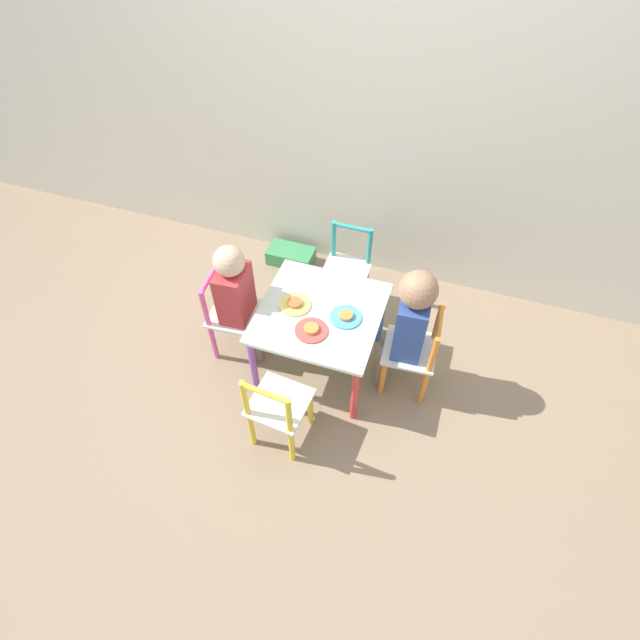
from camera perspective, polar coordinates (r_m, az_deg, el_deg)
The scene contains 13 objects.
ground_plane at distance 2.80m, azimuth 0.00°, elevation -4.90°, with size 6.00×6.00×0.00m, color #8C755B.
house_wall at distance 2.67m, azimuth 6.83°, elevation 27.81°, with size 6.00×0.06×2.60m.
kids_table at distance 2.50m, azimuth 0.00°, elevation 0.08°, with size 0.60×0.60×0.43m.
chair_pink at distance 2.71m, azimuth -10.06°, elevation 0.54°, with size 0.28×0.28×0.53m.
chair_orange at distance 2.56m, azimuth 10.69°, elevation -3.67°, with size 0.28×0.28×0.53m.
chair_yellow at distance 2.34m, azimuth -4.88°, elevation -10.07°, with size 0.28×0.28×0.53m.
chair_teal at distance 2.91m, azimuth 3.02°, elevation 5.62°, with size 0.26×0.26×0.53m.
child_left at distance 2.56m, azimuth -9.31°, elevation 2.91°, with size 0.21×0.21×0.74m.
child_right at distance 2.38m, azimuth 10.06°, elevation -0.18°, with size 0.23×0.21×0.79m.
plate_left at distance 2.48m, azimuth -2.89°, elevation 1.84°, with size 0.16×0.16×0.03m.
plate_right at distance 2.43m, azimuth 2.96°, elevation 0.38°, with size 0.16×0.16×0.03m.
plate_front at distance 2.37m, azimuth -1.01°, elevation -1.14°, with size 0.16×0.16×0.03m.
storage_bin at distance 3.32m, azimuth -3.34°, elevation 7.32°, with size 0.30×0.17×0.10m.
Camera 1 is at (0.52, -1.55, 2.27)m, focal length 28.00 mm.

